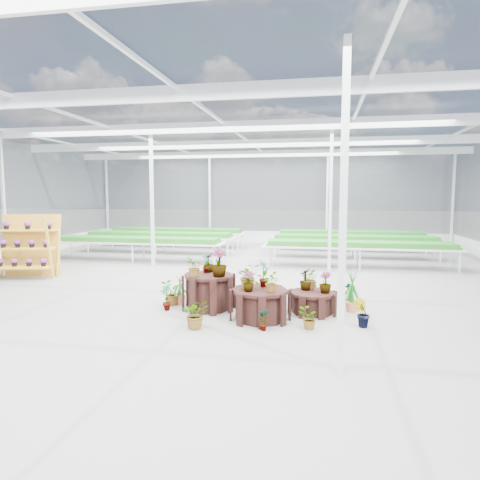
% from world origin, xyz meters
% --- Properties ---
extents(ground_plane, '(24.00, 24.00, 0.00)m').
position_xyz_m(ground_plane, '(0.00, 0.00, 0.00)').
color(ground_plane, gray).
rests_on(ground_plane, ground).
extents(greenhouse_shell, '(18.00, 24.00, 4.50)m').
position_xyz_m(greenhouse_shell, '(0.00, 0.00, 2.25)').
color(greenhouse_shell, white).
rests_on(greenhouse_shell, ground).
extents(steel_frame, '(18.00, 24.00, 4.50)m').
position_xyz_m(steel_frame, '(0.00, 0.00, 2.25)').
color(steel_frame, silver).
rests_on(steel_frame, ground).
extents(nursery_benches, '(16.00, 7.00, 0.84)m').
position_xyz_m(nursery_benches, '(0.00, 7.20, 0.42)').
color(nursery_benches, silver).
rests_on(nursery_benches, ground).
extents(plinth_tall, '(1.43, 1.43, 0.76)m').
position_xyz_m(plinth_tall, '(0.37, -1.16, 0.38)').
color(plinth_tall, black).
rests_on(plinth_tall, ground).
extents(plinth_mid, '(1.37, 1.37, 0.61)m').
position_xyz_m(plinth_mid, '(1.57, -1.76, 0.31)').
color(plinth_mid, black).
rests_on(plinth_mid, ground).
extents(plinth_low, '(1.31, 1.31, 0.45)m').
position_xyz_m(plinth_low, '(2.57, -1.06, 0.22)').
color(plinth_low, black).
rests_on(plinth_low, ground).
extents(shelf_rack, '(1.93, 1.29, 1.88)m').
position_xyz_m(shelf_rack, '(-5.87, 1.26, 0.94)').
color(shelf_rack, gold).
rests_on(shelf_rack, ground).
extents(nursery_plants, '(4.52, 2.83, 1.34)m').
position_xyz_m(nursery_plants, '(1.37, -1.13, 0.51)').
color(nursery_plants, '#1E6B1D').
rests_on(nursery_plants, ground).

